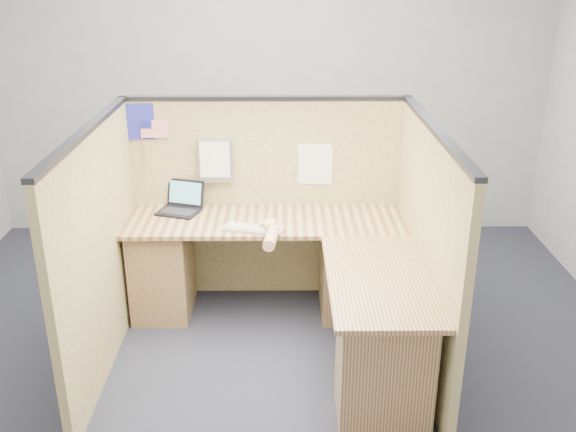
{
  "coord_description": "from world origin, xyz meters",
  "views": [
    {
      "loc": [
        0.12,
        -3.47,
        2.43
      ],
      "look_at": [
        0.16,
        0.5,
        0.82
      ],
      "focal_mm": 40.0,
      "sensor_mm": 36.0,
      "label": 1
    }
  ],
  "objects_px": {
    "keyboard": "(253,229)",
    "mouse": "(269,227)",
    "laptop": "(179,204)",
    "l_desk": "(292,288)"
  },
  "relations": [
    {
      "from": "l_desk",
      "to": "mouse",
      "type": "distance_m",
      "value": 0.44
    },
    {
      "from": "laptop",
      "to": "keyboard",
      "type": "distance_m",
      "value": 0.67
    },
    {
      "from": "laptop",
      "to": "mouse",
      "type": "relative_size",
      "value": 2.99
    },
    {
      "from": "l_desk",
      "to": "laptop",
      "type": "height_order",
      "value": "laptop"
    },
    {
      "from": "laptop",
      "to": "mouse",
      "type": "bearing_deg",
      "value": -11.64
    },
    {
      "from": "keyboard",
      "to": "mouse",
      "type": "height_order",
      "value": "mouse"
    },
    {
      "from": "laptop",
      "to": "keyboard",
      "type": "height_order",
      "value": "laptop"
    },
    {
      "from": "laptop",
      "to": "l_desk",
      "type": "bearing_deg",
      "value": -17.31
    },
    {
      "from": "l_desk",
      "to": "keyboard",
      "type": "relative_size",
      "value": 4.6
    },
    {
      "from": "keyboard",
      "to": "mouse",
      "type": "relative_size",
      "value": 3.65
    }
  ]
}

